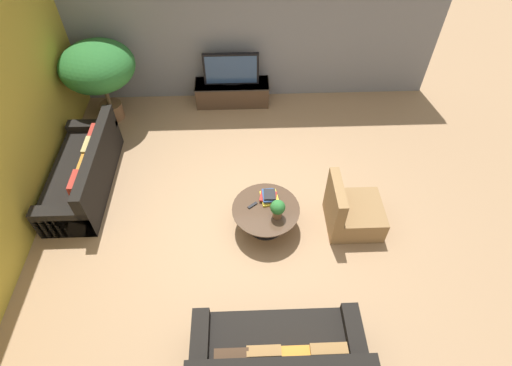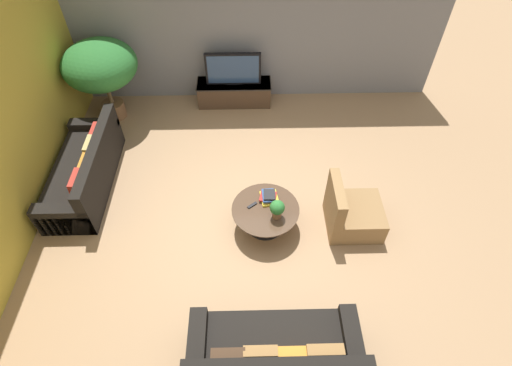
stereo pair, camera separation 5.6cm
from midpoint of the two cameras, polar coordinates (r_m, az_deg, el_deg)
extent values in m
plane|color=#9E7A56|center=(6.24, -0.89, -4.84)|extent=(24.00, 24.00, 0.00)
cube|color=slate|center=(7.83, -1.33, 21.75)|extent=(7.40, 0.12, 3.00)
cube|color=#473323|center=(8.22, -2.92, 12.75)|extent=(1.44, 0.48, 0.46)
cube|color=#2D2823|center=(8.09, -2.98, 14.03)|extent=(1.46, 0.50, 0.02)
cube|color=black|center=(7.91, -3.07, 16.00)|extent=(1.06, 0.08, 0.64)
cube|color=navy|center=(7.88, -3.08, 15.84)|extent=(0.98, 0.00, 0.57)
cube|color=black|center=(8.08, -2.98, 14.15)|extent=(0.32, 0.13, 0.02)
cylinder|color=black|center=(6.13, 1.56, -6.06)|extent=(0.54, 0.54, 0.02)
cylinder|color=black|center=(5.98, 1.60, -4.99)|extent=(0.10, 0.10, 0.40)
cylinder|color=#4C3828|center=(5.81, 1.65, -3.76)|extent=(0.99, 0.99, 0.02)
cube|color=black|center=(7.11, -23.16, 1.12)|extent=(0.84, 2.12, 0.42)
cube|color=black|center=(6.70, -21.52, 3.63)|extent=(0.16, 2.12, 0.42)
cube|color=black|center=(7.71, -21.56, 6.65)|extent=(0.84, 0.20, 0.54)
cube|color=black|center=(6.50, -25.37, -4.72)|extent=(0.84, 0.20, 0.54)
cube|color=#B23328|center=(7.19, -21.57, 6.42)|extent=(0.12, 0.33, 0.30)
cube|color=tan|center=(6.92, -22.31, 4.42)|extent=(0.15, 0.37, 0.34)
cube|color=orange|center=(6.68, -23.04, 2.08)|extent=(0.18, 0.34, 0.32)
cube|color=#B23328|center=(6.42, -23.90, -0.24)|extent=(0.15, 0.38, 0.35)
cube|color=black|center=(5.05, 2.96, -22.98)|extent=(1.95, 0.84, 0.42)
cube|color=black|center=(5.12, 13.61, -22.00)|extent=(0.20, 0.84, 0.54)
cube|color=black|center=(5.02, -7.89, -22.80)|extent=(0.20, 0.84, 0.54)
cube|color=olive|center=(4.69, 10.04, -23.12)|extent=(0.39, 0.13, 0.35)
cube|color=orange|center=(4.67, 5.55, -23.53)|extent=(0.34, 0.13, 0.31)
cube|color=olive|center=(4.63, 1.02, -23.66)|extent=(0.36, 0.15, 0.34)
cube|color=#422D1E|center=(4.64, -3.55, -23.72)|extent=(0.36, 0.13, 0.33)
cube|color=olive|center=(6.18, 14.08, -4.63)|extent=(0.80, 0.76, 0.40)
cube|color=olive|center=(5.77, 11.69, -2.16)|extent=(0.14, 0.76, 0.46)
cylinder|color=brown|center=(8.35, -19.40, 9.89)|extent=(0.42, 0.42, 0.31)
cylinder|color=brown|center=(8.15, -20.05, 11.88)|extent=(0.08, 0.08, 0.42)
ellipsoid|color=#286B2D|center=(7.83, -21.24, 15.47)|extent=(1.32, 1.32, 0.81)
cylinder|color=brown|center=(5.68, 3.28, -4.43)|extent=(0.13, 0.13, 0.11)
sphere|color=#286B2D|center=(5.57, 3.34, -3.51)|extent=(0.21, 0.21, 0.21)
cube|color=gold|center=(5.91, 2.19, -2.17)|extent=(0.29, 0.32, 0.03)
cube|color=#A32823|center=(5.89, 2.00, -1.95)|extent=(0.28, 0.25, 0.03)
cube|color=#2D4C84|center=(5.87, 2.04, -1.82)|extent=(0.19, 0.27, 0.03)
cube|color=#232326|center=(5.84, 2.21, -1.67)|extent=(0.18, 0.20, 0.03)
cube|color=black|center=(5.83, -0.27, -3.19)|extent=(0.15, 0.13, 0.02)
camera|label=1|loc=(0.03, -89.73, 0.30)|focal=28.00mm
camera|label=2|loc=(0.03, 90.27, -0.30)|focal=28.00mm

